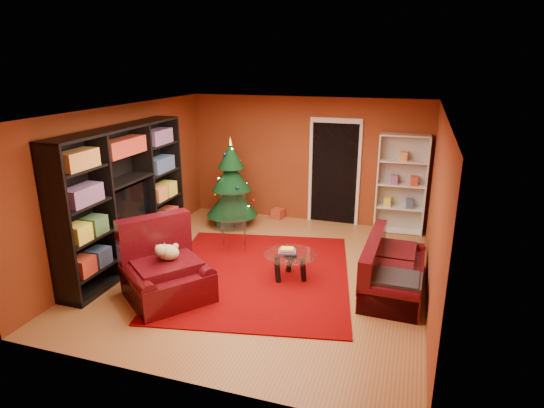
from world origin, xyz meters
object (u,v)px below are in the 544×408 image
(acrylic_chair, at_px, (234,226))
(gift_box_teal, at_px, (225,220))
(media_unit, at_px, (125,198))
(armchair, at_px, (167,269))
(dog, at_px, (168,252))
(christmas_tree, at_px, (231,183))
(coffee_table, at_px, (290,266))
(white_bookshelf, at_px, (401,185))
(rug, at_px, (257,274))
(sofa, at_px, (395,265))
(gift_box_red, at_px, (278,214))

(acrylic_chair, bearing_deg, gift_box_teal, 98.74)
(media_unit, xyz_separation_m, gift_box_teal, (0.81, 2.14, -1.02))
(armchair, height_order, dog, armchair)
(media_unit, bearing_deg, armchair, -35.15)
(christmas_tree, bearing_deg, coffee_table, -47.93)
(christmas_tree, distance_m, coffee_table, 2.79)
(media_unit, bearing_deg, christmas_tree, 67.96)
(acrylic_chair, bearing_deg, white_bookshelf, 11.94)
(armchair, distance_m, dog, 0.24)
(rug, distance_m, christmas_tree, 2.56)
(rug, xyz_separation_m, armchair, (-0.97, -1.10, 0.45))
(gift_box_teal, bearing_deg, media_unit, -110.79)
(rug, relative_size, armchair, 2.84)
(coffee_table, bearing_deg, acrylic_chair, 148.07)
(sofa, bearing_deg, rug, 96.91)
(christmas_tree, height_order, white_bookshelf, white_bookshelf)
(dog, bearing_deg, christmas_tree, 44.20)
(christmas_tree, relative_size, coffee_table, 2.24)
(rug, bearing_deg, gift_box_red, 100.24)
(gift_box_red, distance_m, coffee_table, 2.86)
(coffee_table, xyz_separation_m, acrylic_chair, (-1.28, 0.80, 0.24))
(rug, bearing_deg, media_unit, -173.66)
(media_unit, xyz_separation_m, armchair, (1.22, -0.85, -0.69))
(media_unit, xyz_separation_m, coffee_table, (2.73, 0.26, -0.94))
(sofa, height_order, coffee_table, sofa)
(christmas_tree, bearing_deg, acrylic_chair, -66.23)
(media_unit, distance_m, acrylic_chair, 1.92)
(media_unit, height_order, gift_box_red, media_unit)
(white_bookshelf, xyz_separation_m, coffee_table, (-1.50, -2.65, -0.76))
(rug, height_order, gift_box_teal, gift_box_teal)
(gift_box_teal, relative_size, coffee_table, 0.33)
(rug, height_order, acrylic_chair, acrylic_chair)
(media_unit, height_order, sofa, media_unit)
(gift_box_red, distance_m, armchair, 3.83)
(gift_box_teal, bearing_deg, rug, -54.08)
(christmas_tree, height_order, gift_box_teal, christmas_tree)
(media_unit, bearing_deg, gift_box_red, 59.76)
(rug, distance_m, armchair, 1.53)
(gift_box_red, relative_size, armchair, 0.19)
(gift_box_red, bearing_deg, christmas_tree, -140.02)
(gift_box_teal, distance_m, gift_box_red, 1.19)
(rug, bearing_deg, white_bookshelf, 52.66)
(coffee_table, bearing_deg, rug, -177.85)
(christmas_tree, relative_size, white_bookshelf, 0.93)
(rug, height_order, sofa, sofa)
(gift_box_teal, bearing_deg, sofa, -26.24)
(white_bookshelf, relative_size, acrylic_chair, 2.17)
(rug, relative_size, christmas_tree, 1.79)
(gift_box_teal, bearing_deg, acrylic_chair, -59.49)
(white_bookshelf, bearing_deg, armchair, -129.94)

